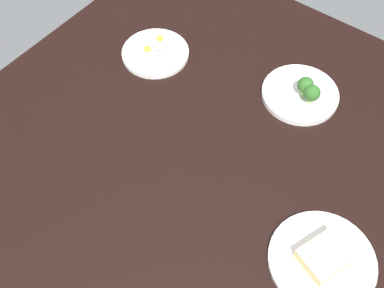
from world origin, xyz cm
name	(u,v)px	position (x,y,z in cm)	size (l,w,h in cm)	color
dining_table	(192,154)	(0.00, 0.00, 2.00)	(121.51, 110.33, 4.00)	black
plate_broccoli	(301,93)	(-29.01, 12.25, 5.57)	(19.17, 19.17, 7.04)	white
plate_sandwich	(323,260)	(6.20, 37.24, 5.17)	(21.63, 21.63, 4.29)	white
plate_eggs	(155,51)	(-18.53, -26.34, 5.22)	(17.92, 17.92, 4.91)	white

